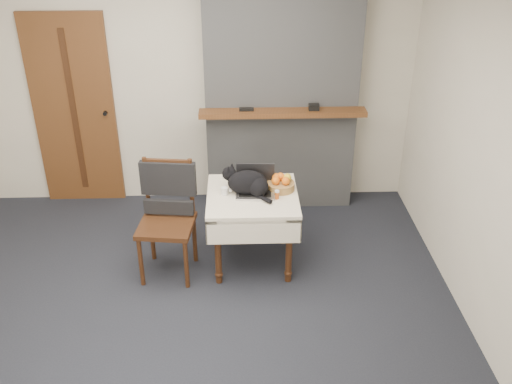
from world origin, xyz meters
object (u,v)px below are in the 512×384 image
at_px(pill_bottle, 277,194).
at_px(chair, 168,202).
at_px(door, 75,112).
at_px(fruit_basket, 281,184).
at_px(cat, 248,183).
at_px(laptop, 255,186).
at_px(cream_jar, 224,191).
at_px(side_table, 252,206).

height_order(pill_bottle, chair, chair).
height_order(door, pill_bottle, door).
relative_size(door, fruit_basket, 8.33).
relative_size(fruit_basket, chair, 0.23).
bearing_deg(cat, laptop, 52.17).
xyz_separation_m(laptop, cream_jar, (-0.27, -0.04, -0.03)).
xyz_separation_m(side_table, fruit_basket, (0.25, 0.08, 0.17)).
height_order(laptop, fruit_basket, laptop).
relative_size(cat, fruit_basket, 1.86).
height_order(cream_jar, chair, chair).
relative_size(laptop, chair, 0.33).
height_order(side_table, pill_bottle, pill_bottle).
bearing_deg(door, laptop, -33.95).
height_order(cat, pill_bottle, cat).
height_order(cream_jar, fruit_basket, fruit_basket).
bearing_deg(laptop, fruit_basket, 12.53).
relative_size(laptop, cream_jar, 4.96).
relative_size(side_table, pill_bottle, 9.84).
bearing_deg(cream_jar, cat, 2.69).
distance_m(side_table, chair, 0.73).
distance_m(door, laptop, 2.19).
distance_m(cat, pill_bottle, 0.27).
relative_size(side_table, cream_jar, 11.34).
bearing_deg(door, cat, -35.58).
distance_m(fruit_basket, chair, 0.99).
bearing_deg(pill_bottle, laptop, 144.10).
height_order(laptop, pill_bottle, laptop).
xyz_separation_m(cat, pill_bottle, (0.24, -0.10, -0.06)).
distance_m(door, pill_bottle, 2.41).
relative_size(cat, chair, 0.43).
distance_m(side_table, cat, 0.22).
relative_size(door, chair, 1.95).
height_order(side_table, laptop, laptop).
xyz_separation_m(door, fruit_basket, (2.03, -1.18, -0.25)).
xyz_separation_m(side_table, laptop, (0.03, 0.04, 0.17)).
bearing_deg(pill_bottle, side_table, 157.58).
bearing_deg(cream_jar, laptop, 8.94).
bearing_deg(chair, pill_bottle, 3.91).
relative_size(side_table, chair, 0.76).
relative_size(laptop, cat, 0.76).
distance_m(laptop, fruit_basket, 0.23).
xyz_separation_m(side_table, chair, (-0.73, -0.04, 0.07)).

